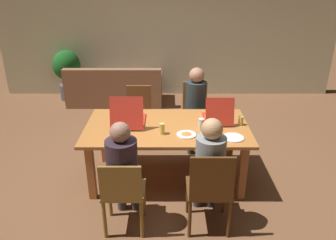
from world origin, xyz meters
name	(u,v)px	position (x,y,z in m)	size (l,w,h in m)	color
ground_plane	(168,177)	(0.00, 0.00, 0.00)	(20.00, 20.00, 0.00)	brown
back_wall	(169,28)	(0.00, 3.38, 1.43)	(7.09, 0.12, 2.86)	beige
dining_table	(168,133)	(0.00, 0.00, 0.66)	(2.02, 1.10, 0.76)	#B97235
chair_0	(196,110)	(0.43, 1.05, 0.53)	(0.39, 0.45, 0.96)	olive
person_0	(197,102)	(0.43, 0.89, 0.73)	(0.30, 0.50, 1.24)	#3C4435
chair_1	(211,188)	(0.43, -0.99, 0.54)	(0.45, 0.43, 0.95)	#553315
person_1	(210,163)	(0.43, -0.83, 0.72)	(0.30, 0.52, 1.25)	#312D37
chair_2	(124,193)	(-0.44, -1.00, 0.49)	(0.43, 0.39, 0.86)	olive
person_2	(124,166)	(-0.44, -0.86, 0.71)	(0.31, 0.49, 1.22)	#3E3B41
chair_3	(140,112)	(-0.44, 1.03, 0.50)	(0.40, 0.42, 0.91)	brown
pizza_box_0	(218,117)	(0.64, 0.17, 0.81)	(0.35, 0.44, 0.36)	red
pizza_box_1	(130,118)	(-0.48, 0.10, 0.81)	(0.40, 0.51, 0.41)	red
plate_0	(187,134)	(0.23, -0.25, 0.77)	(0.23, 0.23, 0.03)	white
plate_1	(234,138)	(0.76, -0.33, 0.76)	(0.25, 0.25, 0.01)	white
drinking_glass_0	(163,129)	(-0.06, -0.22, 0.82)	(0.06, 0.06, 0.13)	#E5C95C
drinking_glass_1	(202,124)	(0.41, -0.09, 0.82)	(0.08, 0.08, 0.14)	silver
drinking_glass_2	(242,121)	(0.92, 0.03, 0.81)	(0.06, 0.06, 0.11)	#DFC565
couch	(117,90)	(-1.07, 2.77, 0.28)	(1.91, 0.82, 0.79)	#916348
potted_plant	(68,71)	(-2.09, 3.00, 0.62)	(0.56, 0.56, 1.04)	#564F5A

